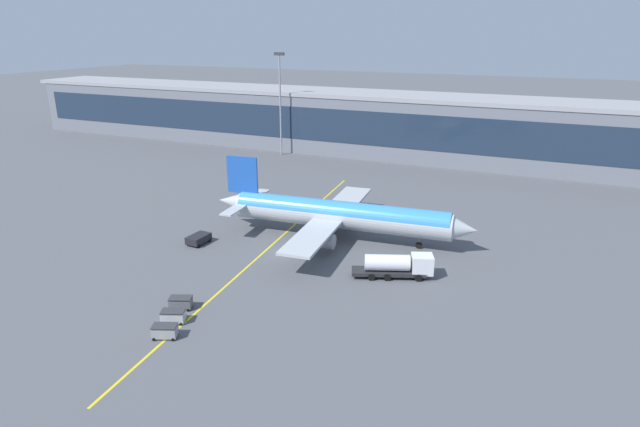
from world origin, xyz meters
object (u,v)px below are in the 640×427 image
at_px(pushback_tug, 199,238).
at_px(baggage_cart_1, 173,316).
at_px(baggage_cart_0, 165,331).
at_px(baggage_cart_2, 181,303).
at_px(fuel_tanker, 398,265).
at_px(main_airliner, 339,215).

xyz_separation_m(pushback_tug, baggage_cart_1, (11.76, -20.88, -0.07)).
xyz_separation_m(baggage_cart_0, baggage_cart_2, (-2.49, 5.90, 0.00)).
xyz_separation_m(fuel_tanker, baggage_cart_2, (-21.26, -18.99, -0.96)).
height_order(baggage_cart_0, baggage_cart_2, same).
relative_size(pushback_tug, baggage_cart_0, 1.29).
height_order(pushback_tug, baggage_cart_0, baggage_cart_0).
bearing_deg(fuel_tanker, baggage_cart_2, -138.23).
bearing_deg(pushback_tug, baggage_cart_1, -60.62).
distance_m(main_airliner, baggage_cart_2, 30.33).
bearing_deg(fuel_tanker, baggage_cart_0, -127.03).
bearing_deg(fuel_tanker, main_airliner, 141.95).
height_order(baggage_cart_0, baggage_cart_1, same).
distance_m(baggage_cart_1, baggage_cart_2, 3.20).
height_order(pushback_tug, baggage_cart_2, baggage_cart_2).
bearing_deg(baggage_cart_1, pushback_tug, 119.38).
distance_m(baggage_cart_0, baggage_cart_2, 6.40).
height_order(main_airliner, baggage_cart_0, main_airliner).
bearing_deg(pushback_tug, baggage_cart_0, -61.38).
bearing_deg(baggage_cart_0, main_airliner, 80.02).
xyz_separation_m(main_airliner, fuel_tanker, (12.65, -9.90, -2.29)).
bearing_deg(baggage_cart_1, baggage_cart_2, 112.89).
height_order(main_airliner, pushback_tug, main_airliner).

